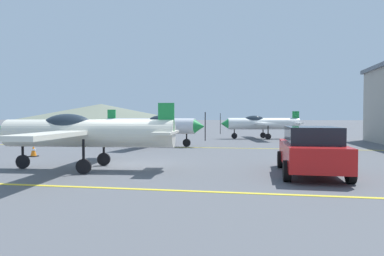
{
  "coord_description": "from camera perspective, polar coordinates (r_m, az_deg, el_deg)",
  "views": [
    {
      "loc": [
        4.83,
        -12.78,
        1.95
      ],
      "look_at": [
        0.86,
        10.0,
        1.2
      ],
      "focal_mm": 32.3,
      "sensor_mm": 36.0,
      "label": 1
    }
  ],
  "objects": [
    {
      "name": "car_sedan",
      "position": [
        12.25,
        19.09,
        -3.42
      ],
      "size": [
        2.07,
        4.32,
        1.62
      ],
      "color": "red",
      "rests_on": "ground_plane"
    },
    {
      "name": "apron_line_near",
      "position": [
        10.24,
        -18.71,
        -9.18
      ],
      "size": [
        80.0,
        0.16,
        0.01
      ],
      "primitive_type": "cube",
      "color": "yellow",
      "rests_on": "ground_plane"
    },
    {
      "name": "hill_left",
      "position": [
        173.57,
        -14.8,
        2.5
      ],
      "size": [
        83.91,
        83.91,
        8.23
      ],
      "primitive_type": "cone",
      "color": "slate",
      "rests_on": "ground_plane"
    },
    {
      "name": "airplane_near",
      "position": [
        13.37,
        -17.68,
        -0.67
      ],
      "size": [
        7.13,
        8.19,
        2.45
      ],
      "color": "silver",
      "rests_on": "ground_plane"
    },
    {
      "name": "apron_line_far",
      "position": [
        22.14,
        -2.76,
        -3.18
      ],
      "size": [
        80.0,
        0.16,
        0.01
      ],
      "primitive_type": "cube",
      "color": "yellow",
      "rests_on": "ground_plane"
    },
    {
      "name": "traffic_cone_front",
      "position": [
        18.61,
        -24.71,
        -3.43
      ],
      "size": [
        0.36,
        0.36,
        0.59
      ],
      "color": "black",
      "rests_on": "ground_plane"
    },
    {
      "name": "ground_plane",
      "position": [
        13.8,
        -10.77,
        -6.29
      ],
      "size": [
        400.0,
        400.0,
        0.0
      ],
      "primitive_type": "plane",
      "color": "#54565B"
    },
    {
      "name": "airplane_mid",
      "position": [
        23.23,
        -6.36,
        0.44
      ],
      "size": [
        7.14,
        8.2,
        2.45
      ],
      "color": "silver",
      "rests_on": "ground_plane"
    },
    {
      "name": "airplane_far",
      "position": [
        31.22,
        11.22,
        0.77
      ],
      "size": [
        7.16,
        8.19,
        2.45
      ],
      "color": "white",
      "rests_on": "ground_plane"
    }
  ]
}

